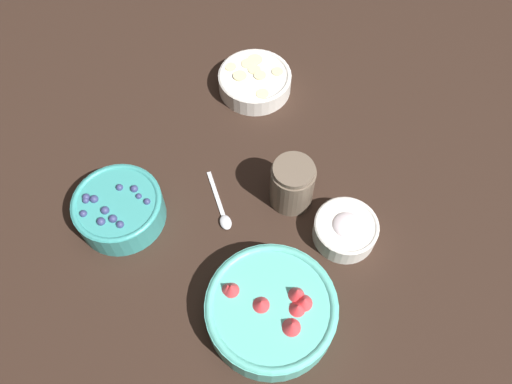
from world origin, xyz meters
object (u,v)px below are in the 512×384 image
(bowl_cream, at_px, (346,229))
(jar_chocolate, at_px, (292,185))
(bowl_strawberries, at_px, (271,309))
(bowl_bananas, at_px, (255,80))
(bowl_blueberries, at_px, (119,208))

(bowl_cream, distance_m, jar_chocolate, 0.13)
(bowl_strawberries, xyz_separation_m, jar_chocolate, (0.20, -0.13, 0.01))
(bowl_bananas, xyz_separation_m, bowl_cream, (-0.40, -0.02, 0.00))
(bowl_strawberries, relative_size, bowl_bananas, 1.37)
(bowl_blueberries, distance_m, bowl_bananas, 0.41)
(bowl_blueberries, distance_m, bowl_cream, 0.42)
(bowl_strawberries, height_order, bowl_cream, bowl_strawberries)
(bowl_strawberries, relative_size, bowl_cream, 1.88)
(bowl_blueberries, height_order, bowl_cream, bowl_blueberries)
(bowl_cream, bearing_deg, bowl_blueberries, 62.66)
(bowl_strawberries, relative_size, jar_chocolate, 2.10)
(bowl_bananas, bearing_deg, jar_chocolate, 171.97)
(bowl_strawberries, distance_m, bowl_bananas, 0.52)
(bowl_blueberries, relative_size, bowl_cream, 1.41)
(bowl_cream, bearing_deg, bowl_bananas, 2.59)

